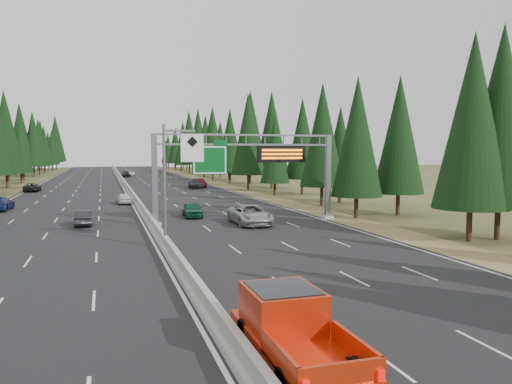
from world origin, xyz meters
The scene contains 18 objects.
road centered at (0.00, 80.00, 0.04)m, with size 32.00×260.00×0.08m, color black.
shoulder_right centered at (17.80, 80.00, 0.03)m, with size 3.60×260.00×0.06m, color olive.
shoulder_left centered at (-17.80, 80.00, 0.03)m, with size 3.60×260.00×0.06m, color #3E421F.
median_barrier centered at (0.00, 80.00, 0.41)m, with size 0.70×260.00×0.85m.
sign_gantry centered at (8.92, 34.88, 5.27)m, with size 16.75×0.98×7.80m.
hov_sign_pole centered at (0.58, 24.97, 4.72)m, with size 2.80×0.50×8.00m.
tree_row_right centered at (21.94, 75.90, 8.96)m, with size 11.56×243.19×18.46m.
silver_minivan centered at (8.30, 33.73, 0.93)m, with size 2.81×6.08×1.69m, color #9E9EA2.
red_pickup centered at (1.50, 6.51, 1.23)m, with size 2.27×6.36×2.07m.
car_ahead_green centered at (4.35, 40.00, 0.81)m, with size 1.73×4.29×1.46m, color #114C33.
car_ahead_dkred centered at (12.13, 78.53, 0.87)m, with size 1.68×4.80×1.58m, color #5A0C1A.
car_ahead_dkgrey centered at (11.27, 76.98, 0.87)m, with size 2.20×5.41×1.57m, color black.
car_ahead_white centered at (2.98, 126.22, 0.72)m, with size 2.11×4.58×1.27m, color white.
car_ahead_far centered at (1.50, 119.08, 0.88)m, with size 1.88×4.68×1.59m, color black.
car_onc_near centered at (-5.47, 37.37, 0.72)m, with size 1.36×3.90×1.28m, color black.
car_onc_blue centered at (-14.37, 51.19, 0.83)m, with size 2.09×5.14×1.49m, color navy.
car_onc_white centered at (-1.50, 54.47, 0.75)m, with size 1.58×3.92×1.34m, color silver.
car_onc_far centered at (-14.50, 77.78, 0.76)m, with size 2.25×4.88×1.36m, color black.
Camera 1 is at (-3.73, -7.24, 6.35)m, focal length 35.00 mm.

